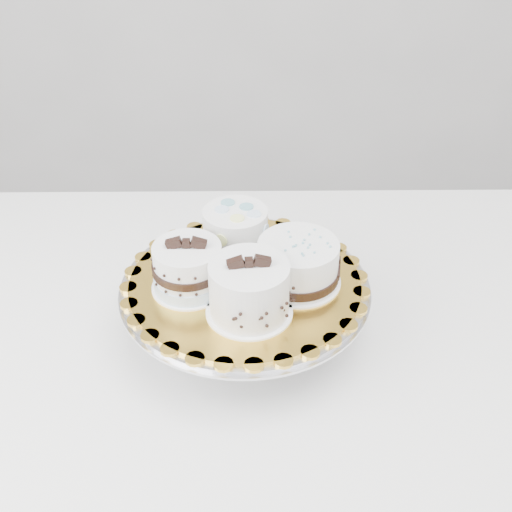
{
  "coord_description": "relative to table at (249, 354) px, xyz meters",
  "views": [
    {
      "loc": [
        -0.03,
        -0.63,
        1.44
      ],
      "look_at": [
        0.03,
        0.13,
        0.89
      ],
      "focal_mm": 45.0,
      "sensor_mm": 36.0,
      "label": 1
    }
  ],
  "objects": [
    {
      "name": "table",
      "position": [
        0.0,
        0.0,
        0.0
      ],
      "size": [
        1.32,
        0.93,
        0.75
      ],
      "rotation": [
        0.0,
        0.0,
        -0.07
      ],
      "color": "white",
      "rests_on": "floor"
    },
    {
      "name": "cake_stand",
      "position": [
        -0.01,
        -0.03,
        0.14
      ],
      "size": [
        0.37,
        0.37,
        0.1
      ],
      "color": "gray",
      "rests_on": "table"
    },
    {
      "name": "cake_board",
      "position": [
        -0.01,
        -0.03,
        0.18
      ],
      "size": [
        0.35,
        0.35,
        0.01
      ],
      "primitive_type": "cylinder",
      "rotation": [
        0.0,
        0.0,
        -0.03
      ],
      "color": "gold",
      "rests_on": "cake_stand"
    },
    {
      "name": "cake_swirl",
      "position": [
        -0.01,
        -0.1,
        0.22
      ],
      "size": [
        0.12,
        0.12,
        0.1
      ],
      "rotation": [
        0.0,
        0.0,
        0.03
      ],
      "color": "white",
      "rests_on": "cake_board"
    },
    {
      "name": "cake_banded",
      "position": [
        -0.09,
        -0.04,
        0.21
      ],
      "size": [
        0.11,
        0.11,
        0.09
      ],
      "rotation": [
        0.0,
        0.0,
        -0.08
      ],
      "color": "white",
      "rests_on": "cake_board"
    },
    {
      "name": "cake_dots",
      "position": [
        -0.02,
        0.05,
        0.22
      ],
      "size": [
        0.12,
        0.12,
        0.07
      ],
      "rotation": [
        0.0,
        0.0,
        0.01
      ],
      "color": "white",
      "rests_on": "cake_board"
    },
    {
      "name": "cake_ribbon",
      "position": [
        0.07,
        -0.04,
        0.21
      ],
      "size": [
        0.14,
        0.14,
        0.07
      ],
      "rotation": [
        0.0,
        0.0,
        -0.21
      ],
      "color": "white",
      "rests_on": "cake_board"
    }
  ]
}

